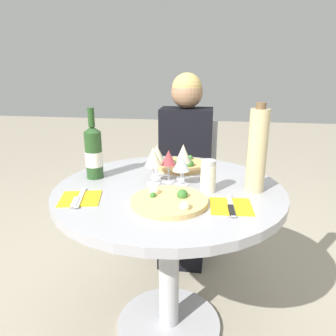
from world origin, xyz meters
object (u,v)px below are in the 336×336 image
(dining_table, at_px, (169,220))
(tall_carafe, at_px, (257,150))
(seated_diner, at_px, (185,176))
(pizza_large, at_px, (170,201))
(chair_behind_diner, at_px, (187,187))
(wine_bottle, at_px, (94,152))

(dining_table, distance_m, tall_carafe, 0.48)
(seated_diner, distance_m, tall_carafe, 0.83)
(pizza_large, bearing_deg, dining_table, 99.19)
(chair_behind_diner, xyz_separation_m, tall_carafe, (0.35, -0.80, 0.48))
(pizza_large, distance_m, wine_bottle, 0.46)
(chair_behind_diner, distance_m, seated_diner, 0.18)
(wine_bottle, height_order, tall_carafe, tall_carafe)
(chair_behind_diner, bearing_deg, seated_diner, 90.00)
(seated_diner, height_order, wine_bottle, seated_diner)
(chair_behind_diner, distance_m, tall_carafe, 1.00)
(wine_bottle, distance_m, tall_carafe, 0.71)
(dining_table, xyz_separation_m, chair_behind_diner, (0.00, 0.82, -0.15))
(wine_bottle, bearing_deg, dining_table, -11.58)
(tall_carafe, bearing_deg, dining_table, -177.51)
(chair_behind_diner, distance_m, pizza_large, 1.04)
(chair_behind_diner, bearing_deg, wine_bottle, 64.49)
(pizza_large, bearing_deg, tall_carafe, 29.93)
(chair_behind_diner, bearing_deg, dining_table, 89.72)
(chair_behind_diner, relative_size, wine_bottle, 2.70)
(chair_behind_diner, relative_size, pizza_large, 3.00)
(dining_table, distance_m, pizza_large, 0.24)
(dining_table, distance_m, seated_diner, 0.68)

